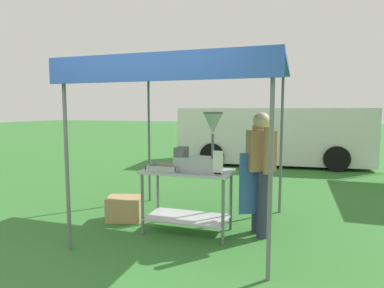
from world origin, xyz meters
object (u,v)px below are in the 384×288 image
(donut_fryer, at_px, (201,149))
(van_white, at_px, (271,135))
(donut_cart, at_px, (187,188))
(menu_sign, at_px, (218,164))
(stall_canopy, at_px, (190,73))
(supply_crate, at_px, (125,208))
(donut_tray, at_px, (164,168))
(vendor, at_px, (260,167))

(donut_fryer, xyz_separation_m, van_white, (0.46, 6.16, -0.25))
(donut_cart, distance_m, menu_sign, 0.60)
(van_white, bearing_deg, stall_canopy, -96.02)
(stall_canopy, xyz_separation_m, donut_fryer, (0.18, -0.08, -0.99))
(supply_crate, distance_m, van_white, 6.28)
(menu_sign, bearing_deg, donut_tray, 176.56)
(donut_cart, bearing_deg, donut_fryer, 4.41)
(donut_fryer, xyz_separation_m, vendor, (0.75, 0.18, -0.23))
(donut_cart, relative_size, supply_crate, 2.03)
(stall_canopy, relative_size, menu_sign, 8.53)
(vendor, xyz_separation_m, van_white, (-0.29, 5.98, -0.03))
(stall_canopy, relative_size, donut_tray, 5.85)
(donut_cart, bearing_deg, vendor, 11.68)
(donut_cart, distance_m, donut_fryer, 0.56)
(donut_fryer, xyz_separation_m, menu_sign, (0.27, -0.15, -0.15))
(donut_tray, height_order, donut_fryer, donut_fryer)
(stall_canopy, distance_m, supply_crate, 2.21)
(stall_canopy, distance_m, donut_cart, 1.52)
(menu_sign, distance_m, vendor, 0.59)
(donut_tray, relative_size, vendor, 0.26)
(van_white, bearing_deg, vendor, -87.26)
(stall_canopy, relative_size, van_white, 0.45)
(vendor, distance_m, van_white, 5.99)
(donut_tray, relative_size, van_white, 0.08)
(stall_canopy, xyz_separation_m, menu_sign, (0.45, -0.24, -1.14))
(donut_tray, distance_m, supply_crate, 1.06)
(stall_canopy, height_order, supply_crate, stall_canopy)
(donut_cart, height_order, donut_fryer, donut_fryer)
(donut_tray, height_order, menu_sign, menu_sign)
(stall_canopy, relative_size, supply_crate, 4.28)
(vendor, bearing_deg, van_white, 92.74)
(stall_canopy, height_order, donut_tray, stall_canopy)
(supply_crate, bearing_deg, donut_cart, -9.31)
(donut_cart, bearing_deg, van_white, 84.07)
(donut_cart, xyz_separation_m, supply_crate, (-1.05, 0.17, -0.43))
(donut_fryer, bearing_deg, menu_sign, -29.58)
(menu_sign, bearing_deg, donut_fryer, 150.42)
(stall_canopy, height_order, vendor, stall_canopy)
(supply_crate, xyz_separation_m, van_white, (1.69, 6.00, 0.70))
(donut_cart, height_order, vendor, vendor)
(supply_crate, bearing_deg, donut_fryer, -7.34)
(van_white, bearing_deg, supply_crate, -105.70)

